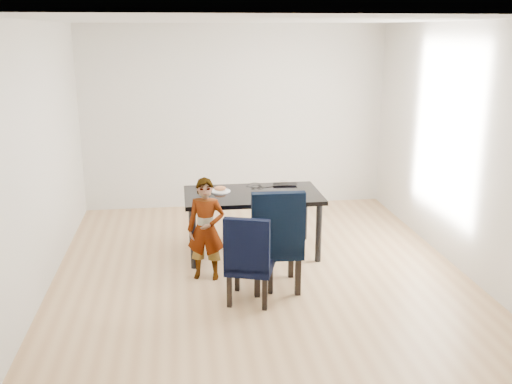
{
  "coord_description": "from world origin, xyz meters",
  "views": [
    {
      "loc": [
        -0.84,
        -5.9,
        2.61
      ],
      "look_at": [
        0.0,
        0.2,
        0.85
      ],
      "focal_mm": 40.0,
      "sensor_mm": 36.0,
      "label": 1
    }
  ],
  "objects": [
    {
      "name": "sandwich",
      "position": [
        -0.37,
        0.62,
        0.79
      ],
      "size": [
        0.15,
        0.07,
        0.06
      ],
      "primitive_type": "ellipsoid",
      "rotation": [
        0.0,
        0.0,
        -0.01
      ],
      "color": "#AE693E",
      "rests_on": "plate"
    },
    {
      "name": "cable_tangle",
      "position": [
        0.08,
        0.72,
        0.75
      ],
      "size": [
        0.19,
        0.19,
        0.01
      ],
      "primitive_type": "torus",
      "rotation": [
        0.0,
        0.0,
        0.42
      ],
      "color": "black",
      "rests_on": "dining_table"
    },
    {
      "name": "plate",
      "position": [
        -0.37,
        0.62,
        0.76
      ],
      "size": [
        0.29,
        0.29,
        0.01
      ],
      "primitive_type": "cylinder",
      "rotation": [
        0.0,
        0.0,
        0.25
      ],
      "color": "white",
      "rests_on": "dining_table"
    },
    {
      "name": "chair_right",
      "position": [
        0.11,
        -0.47,
        0.55
      ],
      "size": [
        0.54,
        0.56,
        1.09
      ],
      "primitive_type": "cube",
      "rotation": [
        0.0,
        0.0,
        -0.03
      ],
      "color": "black",
      "rests_on": "floor"
    },
    {
      "name": "wall_right",
      "position": [
        2.25,
        0.0,
        1.35
      ],
      "size": [
        0.01,
        5.0,
        2.7
      ],
      "primitive_type": "cube",
      "color": "silver",
      "rests_on": "ground"
    },
    {
      "name": "wall_front",
      "position": [
        0.0,
        -2.5,
        1.35
      ],
      "size": [
        4.5,
        0.01,
        2.7
      ],
      "primitive_type": "cube",
      "color": "silver",
      "rests_on": "ground"
    },
    {
      "name": "wall_back",
      "position": [
        0.0,
        2.5,
        1.35
      ],
      "size": [
        4.5,
        0.01,
        2.7
      ],
      "primitive_type": "cube",
      "color": "silver",
      "rests_on": "ground"
    },
    {
      "name": "floor",
      "position": [
        0.0,
        0.0,
        -0.01
      ],
      "size": [
        4.5,
        5.0,
        0.01
      ],
      "primitive_type": "cube",
      "color": "tan",
      "rests_on": "ground"
    },
    {
      "name": "ceiling",
      "position": [
        0.0,
        0.0,
        2.71
      ],
      "size": [
        4.5,
        5.0,
        0.01
      ],
      "primitive_type": "cube",
      "color": "white",
      "rests_on": "wall_back"
    },
    {
      "name": "laptop",
      "position": [
        0.45,
        0.85,
        0.76
      ],
      "size": [
        0.31,
        0.21,
        0.02
      ],
      "primitive_type": "imported",
      "rotation": [
        0.0,
        0.0,
        3.07
      ],
      "color": "black",
      "rests_on": "dining_table"
    },
    {
      "name": "wall_left",
      "position": [
        -2.25,
        0.0,
        1.35
      ],
      "size": [
        0.01,
        5.0,
        2.7
      ],
      "primitive_type": "cube",
      "color": "white",
      "rests_on": "ground"
    },
    {
      "name": "chair_left",
      "position": [
        -0.18,
        -0.75,
        0.46
      ],
      "size": [
        0.56,
        0.57,
        0.92
      ],
      "primitive_type": "cube",
      "rotation": [
        0.0,
        0.0,
        -0.31
      ],
      "color": "black",
      "rests_on": "floor"
    },
    {
      "name": "child",
      "position": [
        -0.59,
        -0.15,
        0.56
      ],
      "size": [
        0.46,
        0.36,
        1.11
      ],
      "primitive_type": "imported",
      "rotation": [
        0.0,
        0.0,
        -0.24
      ],
      "color": "#FFA215",
      "rests_on": "floor"
    },
    {
      "name": "dining_table",
      "position": [
        0.0,
        0.5,
        0.38
      ],
      "size": [
        1.6,
        0.9,
        0.75
      ],
      "primitive_type": "cube",
      "color": "black",
      "rests_on": "floor"
    }
  ]
}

